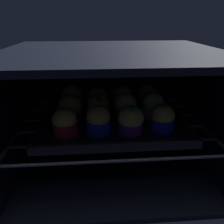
# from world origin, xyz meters

# --- Properties ---
(oven_cavity) EXTENTS (0.59, 0.47, 0.37)m
(oven_cavity) POSITION_xyz_m (0.00, 0.26, 0.17)
(oven_cavity) COLOR black
(oven_cavity) RESTS_ON ground
(oven_rack) EXTENTS (0.55, 0.42, 0.01)m
(oven_rack) POSITION_xyz_m (0.00, 0.22, 0.14)
(oven_rack) COLOR #444756
(oven_rack) RESTS_ON oven_cavity
(baking_tray) EXTENTS (0.41, 0.33, 0.02)m
(baking_tray) POSITION_xyz_m (0.00, 0.22, 0.15)
(baking_tray) COLOR black
(baking_tray) RESTS_ON oven_rack
(muffin_row0_col0) EXTENTS (0.06, 0.06, 0.08)m
(muffin_row0_col0) POSITION_xyz_m (-0.13, 0.14, 0.18)
(muffin_row0_col0) COLOR red
(muffin_row0_col0) RESTS_ON baking_tray
(muffin_row0_col1) EXTENTS (0.06, 0.06, 0.08)m
(muffin_row0_col1) POSITION_xyz_m (-0.04, 0.14, 0.19)
(muffin_row0_col1) COLOR #1928B7
(muffin_row0_col1) RESTS_ON baking_tray
(muffin_row0_col2) EXTENTS (0.07, 0.07, 0.08)m
(muffin_row0_col2) POSITION_xyz_m (0.04, 0.14, 0.19)
(muffin_row0_col2) COLOR #7A238C
(muffin_row0_col2) RESTS_ON baking_tray
(muffin_row0_col3) EXTENTS (0.06, 0.06, 0.08)m
(muffin_row0_col3) POSITION_xyz_m (0.13, 0.14, 0.19)
(muffin_row0_col3) COLOR #1928B7
(muffin_row0_col3) RESTS_ON baking_tray
(muffin_row1_col0) EXTENTS (0.07, 0.07, 0.08)m
(muffin_row1_col0) POSITION_xyz_m (-0.12, 0.22, 0.19)
(muffin_row1_col0) COLOR #1928B7
(muffin_row1_col0) RESTS_ON baking_tray
(muffin_row1_col1) EXTENTS (0.07, 0.07, 0.08)m
(muffin_row1_col1) POSITION_xyz_m (-0.04, 0.23, 0.19)
(muffin_row1_col1) COLOR #0C8C84
(muffin_row1_col1) RESTS_ON baking_tray
(muffin_row1_col2) EXTENTS (0.07, 0.07, 0.08)m
(muffin_row1_col2) POSITION_xyz_m (0.04, 0.22, 0.19)
(muffin_row1_col2) COLOR red
(muffin_row1_col2) RESTS_ON baking_tray
(muffin_row1_col3) EXTENTS (0.07, 0.07, 0.08)m
(muffin_row1_col3) POSITION_xyz_m (0.12, 0.22, 0.19)
(muffin_row1_col3) COLOR silver
(muffin_row1_col3) RESTS_ON baking_tray
(muffin_row2_col0) EXTENTS (0.07, 0.07, 0.08)m
(muffin_row2_col0) POSITION_xyz_m (-0.12, 0.31, 0.19)
(muffin_row2_col0) COLOR #1928B7
(muffin_row2_col0) RESTS_ON baking_tray
(muffin_row2_col1) EXTENTS (0.06, 0.06, 0.08)m
(muffin_row2_col1) POSITION_xyz_m (-0.04, 0.31, 0.19)
(muffin_row2_col1) COLOR silver
(muffin_row2_col1) RESTS_ON baking_tray
(muffin_row2_col2) EXTENTS (0.07, 0.07, 0.08)m
(muffin_row2_col2) POSITION_xyz_m (0.04, 0.31, 0.19)
(muffin_row2_col2) COLOR #7A238C
(muffin_row2_col2) RESTS_ON baking_tray
(muffin_row2_col3) EXTENTS (0.07, 0.07, 0.08)m
(muffin_row2_col3) POSITION_xyz_m (0.12, 0.31, 0.19)
(muffin_row2_col3) COLOR red
(muffin_row2_col3) RESTS_ON baking_tray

